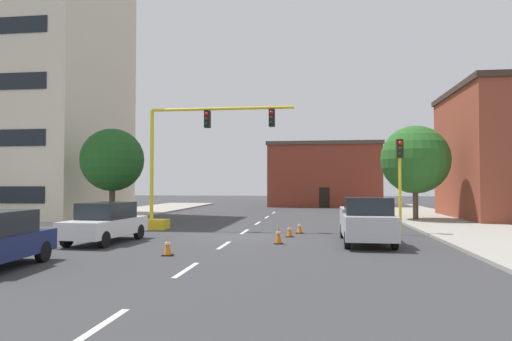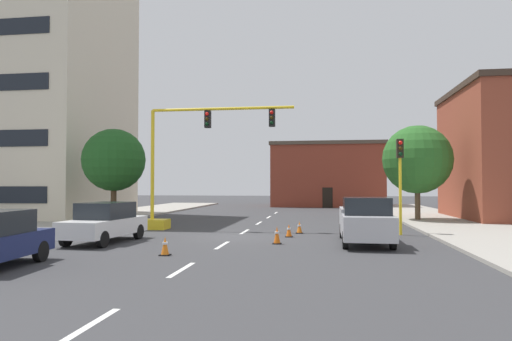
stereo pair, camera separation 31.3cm
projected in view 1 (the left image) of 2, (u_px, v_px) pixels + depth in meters
ground_plane at (236, 237)px, 21.89m from camera, size 160.00×160.00×0.00m
sidewalk_left at (82, 220)px, 31.43m from camera, size 6.00×56.00×0.14m
sidewalk_right at (454, 224)px, 28.21m from camera, size 6.00×56.00×0.14m
lane_stripe_seg_0 at (98, 328)px, 8.02m from camera, size 0.16×2.40×0.01m
lane_stripe_seg_1 at (186, 270)px, 13.47m from camera, size 0.16×2.40×0.01m
lane_stripe_seg_2 at (224, 245)px, 18.92m from camera, size 0.16×2.40×0.01m
lane_stripe_seg_3 at (245, 232)px, 24.37m from camera, size 0.16×2.40×0.01m
lane_stripe_seg_4 at (258, 223)px, 29.82m from camera, size 0.16×2.40×0.01m
lane_stripe_seg_5 at (267, 217)px, 35.27m from camera, size 0.16×2.40×0.01m
lane_stripe_seg_6 at (274, 213)px, 40.72m from camera, size 0.16×2.40×0.01m
building_tall_left at (22, 74)px, 36.01m from camera, size 14.51×11.92×22.52m
building_brick_center at (324, 175)px, 53.99m from camera, size 12.83×8.97×7.32m
traffic_signal_gantry at (171, 190)px, 25.70m from camera, size 8.96×1.20×6.83m
traffic_light_pole_right at (400, 164)px, 22.94m from camera, size 0.32×0.47×4.80m
tree_right_mid at (415, 160)px, 31.30m from camera, size 4.67×4.67×6.57m
tree_left_near at (112, 160)px, 28.71m from camera, size 3.94×3.94×6.04m
pickup_truck_silver at (366, 221)px, 19.56m from camera, size 2.05×5.42×1.99m
sedan_white_near_left at (106, 222)px, 19.78m from camera, size 2.17×4.62×1.74m
traffic_cone_roadside_a at (300, 227)px, 23.57m from camera, size 0.36×0.36×0.63m
traffic_cone_roadside_b at (168, 246)px, 16.19m from camera, size 0.36×0.36×0.68m
traffic_cone_roadside_c at (289, 231)px, 21.94m from camera, size 0.36×0.36×0.62m
traffic_cone_roadside_d at (278, 235)px, 19.38m from camera, size 0.36×0.36×0.76m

